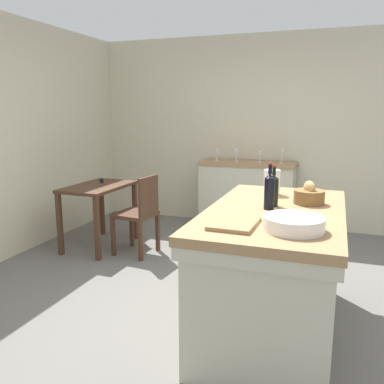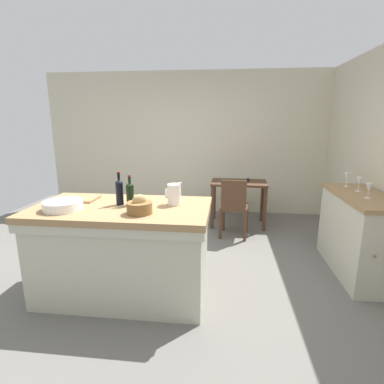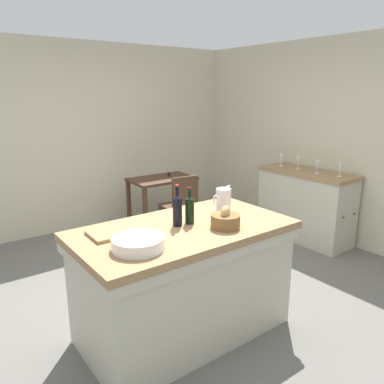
# 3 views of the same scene
# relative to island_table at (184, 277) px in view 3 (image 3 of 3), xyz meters

# --- Properties ---
(ground_plane) EXTENTS (6.76, 6.76, 0.00)m
(ground_plane) POSITION_rel_island_table_xyz_m (0.24, 0.41, -0.50)
(ground_plane) COLOR #66635E
(wall_back) EXTENTS (5.32, 0.12, 2.60)m
(wall_back) POSITION_rel_island_table_xyz_m (0.24, 3.01, 0.80)
(wall_back) COLOR beige
(wall_back) RESTS_ON ground
(wall_right) EXTENTS (0.12, 5.20, 2.60)m
(wall_right) POSITION_rel_island_table_xyz_m (2.84, 0.41, 0.80)
(wall_right) COLOR beige
(wall_right) RESTS_ON ground
(island_table) EXTENTS (1.69, 0.92, 0.92)m
(island_table) POSITION_rel_island_table_xyz_m (0.00, 0.00, 0.00)
(island_table) COLOR #99754C
(island_table) RESTS_ON ground
(side_cabinet) EXTENTS (0.52, 1.28, 0.93)m
(side_cabinet) POSITION_rel_island_table_xyz_m (2.50, 0.72, -0.03)
(side_cabinet) COLOR #99754C
(side_cabinet) RESTS_ON ground
(writing_desk) EXTENTS (0.91, 0.58, 0.79)m
(writing_desk) POSITION_rel_island_table_xyz_m (1.21, 2.22, 0.13)
(writing_desk) COLOR #472D1E
(writing_desk) RESTS_ON ground
(wooden_chair) EXTENTS (0.44, 0.44, 0.90)m
(wooden_chair) POSITION_rel_island_table_xyz_m (1.12, 1.64, -0.01)
(wooden_chair) COLOR #472D1E
(wooden_chair) RESTS_ON ground
(pitcher) EXTENTS (0.17, 0.13, 0.25)m
(pitcher) POSITION_rel_island_table_xyz_m (0.50, 0.11, 0.53)
(pitcher) COLOR white
(pitcher) RESTS_ON island_table
(wash_bowl) EXTENTS (0.35, 0.35, 0.08)m
(wash_bowl) POSITION_rel_island_table_xyz_m (-0.49, -0.17, 0.47)
(wash_bowl) COLOR white
(wash_bowl) RESTS_ON island_table
(bread_basket) EXTENTS (0.22, 0.22, 0.17)m
(bread_basket) POSITION_rel_island_table_xyz_m (0.25, -0.21, 0.49)
(bread_basket) COLOR brown
(bread_basket) RESTS_ON island_table
(cutting_board) EXTENTS (0.35, 0.27, 0.02)m
(cutting_board) POSITION_rel_island_table_xyz_m (-0.50, 0.18, 0.44)
(cutting_board) COLOR #99754C
(cutting_board) RESTS_ON island_table
(wine_bottle_dark) EXTENTS (0.07, 0.07, 0.30)m
(wine_bottle_dark) POSITION_rel_island_table_xyz_m (0.08, 0.03, 0.54)
(wine_bottle_dark) COLOR black
(wine_bottle_dark) RESTS_ON island_table
(wine_bottle_amber) EXTENTS (0.07, 0.07, 0.33)m
(wine_bottle_amber) POSITION_rel_island_table_xyz_m (-0.03, 0.05, 0.56)
(wine_bottle_amber) COLOR black
(wine_bottle_amber) RESTS_ON island_table
(wine_glass_far_left) EXTENTS (0.07, 0.07, 0.18)m
(wine_glass_far_left) POSITION_rel_island_table_xyz_m (2.53, 0.29, 0.55)
(wine_glass_far_left) COLOR white
(wine_glass_far_left) RESTS_ON side_cabinet
(wine_glass_left) EXTENTS (0.07, 0.07, 0.16)m
(wine_glass_left) POSITION_rel_island_table_xyz_m (2.47, 0.56, 0.54)
(wine_glass_left) COLOR white
(wine_glass_left) RESTS_ON side_cabinet
(wine_glass_middle) EXTENTS (0.07, 0.07, 0.16)m
(wine_glass_middle) POSITION_rel_island_table_xyz_m (2.51, 0.89, 0.54)
(wine_glass_middle) COLOR white
(wine_glass_middle) RESTS_ON side_cabinet
(wine_glass_right) EXTENTS (0.07, 0.07, 0.17)m
(wine_glass_right) POSITION_rel_island_table_xyz_m (2.47, 1.15, 0.55)
(wine_glass_right) COLOR white
(wine_glass_right) RESTS_ON side_cabinet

